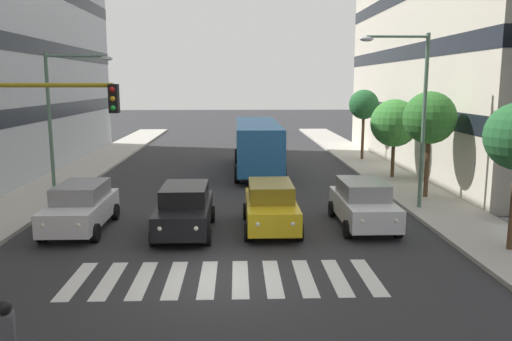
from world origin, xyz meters
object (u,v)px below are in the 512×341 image
object	(u,v)px
car_1	(271,205)
street_tree_2	(394,123)
street_tree_3	(364,105)
traffic_light_gantry	(4,146)
bus_behind_traffic	(257,141)
street_lamp_left	(414,103)
street_tree_1	(430,118)
street_lamp_right	(61,109)
car_2	(185,209)
car_3	(81,206)
car_0	(363,203)

from	to	relation	value
car_1	street_tree_2	size ratio (longest dim) A/B	1.02
street_tree_3	traffic_light_gantry	bearing A→B (deg)	54.84
bus_behind_traffic	street_lamp_left	distance (m)	11.94
bus_behind_traffic	street_tree_1	size ratio (longest dim) A/B	2.17
street_lamp_left	street_tree_2	world-z (taller)	street_lamp_left
street_lamp_right	street_tree_3	distance (m)	20.11
street_lamp_left	street_lamp_right	xyz separation A→B (m)	(15.22, -2.65, -0.34)
bus_behind_traffic	street_lamp_right	size ratio (longest dim) A/B	1.61
car_2	traffic_light_gantry	distance (m)	6.67
car_3	traffic_light_gantry	world-z (taller)	traffic_light_gantry
car_3	street_tree_2	size ratio (longest dim) A/B	1.02
bus_behind_traffic	car_2	bearing A→B (deg)	76.33
street_tree_3	car_0	bearing A→B (deg)	76.40
street_lamp_right	street_tree_1	xyz separation A→B (m)	(-16.67, 0.66, -0.42)
traffic_light_gantry	street_lamp_left	world-z (taller)	street_lamp_left
car_3	street_lamp_left	distance (m)	13.73
car_1	street_lamp_left	xyz separation A→B (m)	(-6.03, -2.53, 3.66)
car_3	street_tree_1	xyz separation A→B (m)	(-14.46, -4.41, 2.90)
car_3	street_lamp_right	size ratio (longest dim) A/B	0.68
traffic_light_gantry	street_lamp_left	distance (m)	15.29
car_0	car_3	distance (m)	10.47
street_lamp_left	street_tree_1	distance (m)	2.57
street_tree_1	car_3	bearing A→B (deg)	16.97
car_2	street_lamp_right	bearing A→B (deg)	-42.61
traffic_light_gantry	street_tree_1	distance (m)	17.51
street_lamp_left	car_2	bearing A→B (deg)	17.71
car_0	street_lamp_left	world-z (taller)	street_lamp_left
street_tree_2	bus_behind_traffic	bearing A→B (deg)	-21.06
street_tree_2	street_lamp_right	bearing A→B (deg)	14.88
street_tree_1	street_tree_2	bearing A→B (deg)	-89.75
car_0	street_lamp_right	distance (m)	14.02
traffic_light_gantry	car_1	bearing A→B (deg)	-148.10
car_0	car_2	xyz separation A→B (m)	(6.63, 0.63, 0.00)
car_3	street_lamp_right	world-z (taller)	street_lamp_right
bus_behind_traffic	street_tree_1	world-z (taller)	street_tree_1
car_2	street_tree_2	distance (m)	14.74
car_3	street_tree_1	world-z (taller)	street_tree_1
street_lamp_left	street_tree_1	world-z (taller)	street_lamp_left
traffic_light_gantry	street_tree_2	world-z (taller)	traffic_light_gantry
street_tree_3	car_3	bearing A→B (deg)	48.69
car_3	street_tree_3	world-z (taller)	street_tree_3
car_0	car_1	bearing A→B (deg)	3.71
car_0	car_2	size ratio (longest dim) A/B	1.00
street_lamp_right	bus_behind_traffic	bearing A→B (deg)	-141.55
car_2	bus_behind_traffic	distance (m)	13.28
traffic_light_gantry	street_lamp_left	size ratio (longest dim) A/B	0.76
car_2	street_lamp_left	world-z (taller)	street_lamp_left
car_1	car_3	distance (m)	6.97
car_1	street_lamp_right	world-z (taller)	street_lamp_right
car_0	bus_behind_traffic	distance (m)	12.77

